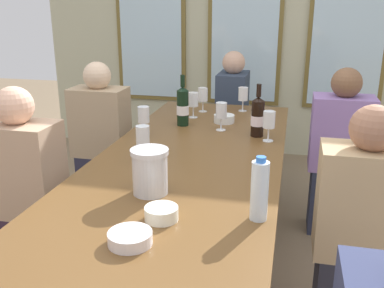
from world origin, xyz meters
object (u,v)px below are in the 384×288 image
Objects in this scene: wine_bottle_0 at (183,106)px; water_bottle at (259,190)px; tasting_bowl_3 at (161,213)px; wine_glass_4 at (193,100)px; tasting_bowl_2 at (130,238)px; wine_glass_0 at (221,111)px; wine_glass_3 at (203,96)px; seated_person_3 at (359,238)px; seated_person_6 at (232,120)px; wine_glass_6 at (143,137)px; seated_person_0 at (102,144)px; seated_person_1 at (338,157)px; wine_glass_5 at (243,95)px; seated_person_2 at (26,199)px; tasting_bowl_1 at (224,119)px; dining_table at (179,184)px; wine_glass_1 at (144,116)px; metal_pitcher at (150,171)px; wine_glass_7 at (269,121)px; wine_bottle_1 at (258,117)px.

wine_bottle_0 reaches higher than water_bottle.
tasting_bowl_3 is 1.48m from wine_glass_4.
tasting_bowl_2 is 1.19× the size of tasting_bowl_3.
wine_glass_0 is 0.35m from wine_glass_4.
water_bottle is 1.38× the size of wine_glass_3.
seated_person_3 and seated_person_6 have the same top height.
wine_glass_4 is at bearing -101.24° from seated_person_6.
seated_person_6 is (-0.06, 2.26, -0.24)m from tasting_bowl_3.
seated_person_0 is at bearing 127.16° from wine_glass_6.
wine_glass_0 and wine_glass_3 have the same top height.
wine_glass_4 is (0.02, 0.20, -0.00)m from wine_bottle_0.
tasting_bowl_3 is 1.67m from seated_person_1.
wine_glass_3 is (-0.53, 1.55, 0.00)m from water_bottle.
wine_glass_5 is 1.07m from seated_person_0.
tasting_bowl_2 is 1.83m from wine_glass_3.
wine_glass_6 is at bearing 13.62° from seated_person_2.
wine_glass_0 is at bearing 40.08° from seated_person_2.
seated_person_1 reaches higher than wine_bottle_0.
tasting_bowl_3 is 1.01m from seated_person_2.
wine_glass_0 reaches higher than tasting_bowl_3.
wine_glass_6 is 1.04m from seated_person_0.
seated_person_2 is at bearing -139.92° from wine_glass_0.
tasting_bowl_1 is 0.92× the size of tasting_bowl_2.
dining_table is at bearing -80.88° from wine_glass_4.
seated_person_6 reaches higher than water_bottle.
tasting_bowl_3 is 0.71× the size of wine_glass_0.
wine_glass_4 is (-0.16, 0.99, 0.18)m from dining_table.
seated_person_1 is (0.67, -0.25, -0.33)m from wine_glass_5.
water_bottle is 1.30m from seated_person_2.
wine_glass_1 is 0.69m from wine_glass_3.
water_bottle is at bearing -63.61° from wine_bottle_0.
water_bottle is 1.38× the size of wine_glass_0.
dining_table is 1.02m from wine_glass_4.
metal_pitcher is 0.17× the size of seated_person_0.
wine_glass_7 is (-0.03, 0.95, 0.00)m from water_bottle.
seated_person_3 is (1.62, -0.02, 0.00)m from seated_person_2.
wine_bottle_1 is at bearing 31.24° from seated_person_2.
wine_glass_5 is 0.65m from seated_person_6.
wine_bottle_0 is at bearing 167.00° from wine_glass_0.
wine_bottle_1 is at bearing 11.88° from wine_glass_1.
wine_glass_3 is at bearing 114.88° from wine_glass_0.
wine_glass_5 is (0.28, 0.08, -0.00)m from wine_glass_3.
seated_person_0 is at bearing 133.14° from water_bottle.
metal_pitcher is 1.54× the size of tasting_bowl_3.
wine_glass_1 is (-0.75, 0.90, 0.00)m from water_bottle.
seated_person_2 reaches higher than wine_glass_1.
tasting_bowl_1 is (0.25, 0.13, -0.10)m from wine_bottle_0.
seated_person_0 is at bearing 131.66° from dining_table.
seated_person_2 is (-1.21, 0.36, -0.33)m from water_bottle.
wine_glass_3 is at bearing -101.87° from seated_person_6.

